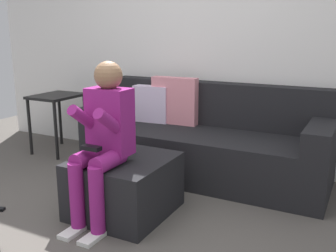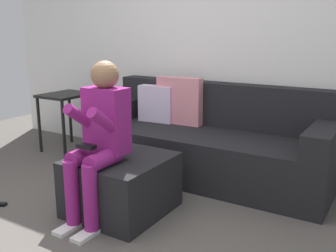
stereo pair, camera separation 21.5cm
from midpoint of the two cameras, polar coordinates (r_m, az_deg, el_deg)
name	(u,v)px [view 1 (the left image)]	position (r m, az deg, el deg)	size (l,w,h in m)	color
ground_plane	(79,252)	(2.71, -15.27, -17.38)	(7.33, 7.33, 0.00)	#544F49
wall_back	(207,37)	(4.10, 4.16, 12.82)	(5.64, 0.10, 2.63)	white
couch_sectional	(204,141)	(3.80, 3.63, -2.28)	(2.32, 0.86, 0.93)	black
ottoman	(124,186)	(3.06, -8.42, -8.65)	(0.68, 0.72, 0.44)	black
person_seated	(103,135)	(2.82, -11.65, -1.32)	(0.32, 0.57, 1.18)	#8C1E72
side_table	(57,105)	(4.68, -17.24, 2.96)	(0.45, 0.55, 0.67)	black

